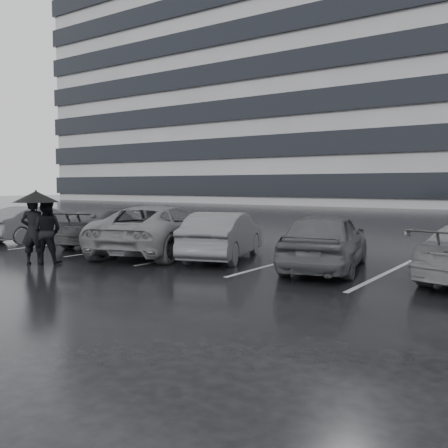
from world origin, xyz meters
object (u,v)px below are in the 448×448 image
car_main (325,241)px  pedestrian_left (33,231)px  car_west_d (38,223)px  car_west_a (223,235)px  pedestrian_right (46,231)px  car_west_c (108,227)px  car_west_b (158,230)px

car_main → pedestrian_left: pedestrian_left is taller
car_west_d → pedestrian_left: size_ratio=2.24×
car_main → car_west_a: 3.08m
pedestrian_left → pedestrian_right: bearing=-165.4°
car_west_c → pedestrian_left: bearing=95.0°
car_west_b → car_west_d: 6.13m
car_west_c → pedestrian_right: pedestrian_right is taller
car_main → car_west_d: size_ratio=1.08×
car_west_b → car_west_c: car_west_b is taller
car_west_d → pedestrian_right: bearing=144.1°
car_main → pedestrian_right: size_ratio=2.46×
car_west_a → car_west_d: car_west_a is taller
car_west_c → car_main: bearing=160.6°
car_west_d → pedestrian_left: bearing=141.1°
car_west_b → pedestrian_left: (-1.31, -3.33, 0.14)m
car_west_c → car_west_d: bearing=-8.6°
car_west_a → car_west_c: bearing=-22.0°
car_west_a → pedestrian_right: 4.70m
car_west_b → car_west_d: (-6.13, 0.15, -0.09)m
car_west_a → car_west_d: size_ratio=1.02×
car_main → car_west_a: car_main is taller
car_west_a → car_west_b: car_west_b is taller
pedestrian_right → car_main: bearing=175.5°
car_west_a → car_west_c: car_west_a is taller
car_west_a → car_west_c: (-5.02, 0.33, -0.03)m
car_main → car_west_a: size_ratio=1.05×
car_west_b → pedestrian_right: (-1.12, -3.09, 0.13)m
pedestrian_left → car_main: bearing=170.0°
pedestrian_left → pedestrian_right: 0.31m
car_main → pedestrian_right: 7.16m
car_main → car_west_b: 5.27m
car_west_a → car_west_b: (-2.18, -0.25, 0.07)m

